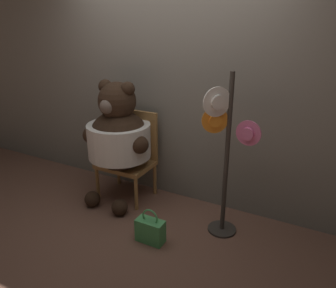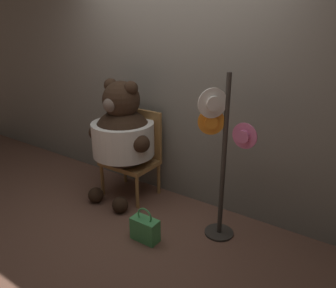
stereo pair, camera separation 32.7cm
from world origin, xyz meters
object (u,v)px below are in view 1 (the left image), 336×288
Objects in this scene: hat_display_rack at (225,151)px; handbag_on_ground at (150,230)px; chair at (130,153)px; teddy_bear at (119,136)px.

hat_display_rack is 4.55× the size of handbag_on_ground.
chair reaches higher than handbag_on_ground.
chair is 0.64× the size of hat_display_rack.
teddy_bear is at bearing 143.37° from handbag_on_ground.
hat_display_rack is at bearing 40.48° from handbag_on_ground.
handbag_on_ground is at bearing -139.52° from hat_display_rack.
hat_display_rack is 1.02m from handbag_on_ground.
teddy_bear is (-0.02, -0.17, 0.25)m from chair.
chair is 0.73× the size of teddy_bear.
teddy_bear is at bearing -96.91° from chair.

